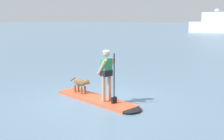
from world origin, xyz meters
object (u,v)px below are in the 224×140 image
object	(u,v)px
paddleboard	(100,100)
person_paddler	(107,72)
dog	(81,83)
moored_boat_port	(220,25)

from	to	relation	value
paddleboard	person_paddler	size ratio (longest dim) A/B	2.18
dog	moored_boat_port	bearing A→B (deg)	98.50
dog	moored_boat_port	xyz separation A→B (m)	(-7.47, 50.02, 1.08)
paddleboard	moored_boat_port	bearing A→B (deg)	99.58
paddleboard	moored_boat_port	distance (m)	50.96
dog	person_paddler	bearing A→B (deg)	-11.35
paddleboard	dog	world-z (taller)	dog
paddleboard	moored_boat_port	xyz separation A→B (m)	(-8.48, 50.22, 1.51)
dog	paddleboard	bearing A→B (deg)	-11.35
paddleboard	person_paddler	world-z (taller)	person_paddler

